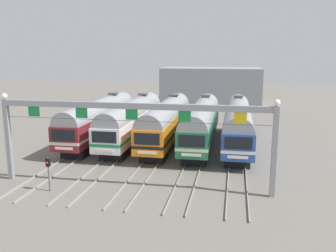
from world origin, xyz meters
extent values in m
plane|color=slate|center=(0.00, 0.00, 0.00)|extent=(160.00, 160.00, 0.00)
cube|color=gray|center=(-8.53, 17.00, 0.07)|extent=(0.07, 70.00, 0.15)
cube|color=gray|center=(-7.09, 17.00, 0.07)|extent=(0.07, 70.00, 0.15)
cube|color=gray|center=(-4.62, 17.00, 0.07)|extent=(0.07, 70.00, 0.15)
cube|color=gray|center=(-3.19, 17.00, 0.07)|extent=(0.07, 70.00, 0.15)
cube|color=gray|center=(-0.72, 17.00, 0.07)|extent=(0.07, 70.00, 0.15)
cube|color=gray|center=(0.72, 17.00, 0.07)|extent=(0.07, 70.00, 0.15)
cube|color=gray|center=(3.19, 17.00, 0.07)|extent=(0.07, 70.00, 0.15)
cube|color=gray|center=(4.62, 17.00, 0.07)|extent=(0.07, 70.00, 0.15)
cube|color=gray|center=(7.09, 17.00, 0.07)|extent=(0.07, 70.00, 0.15)
cube|color=gray|center=(8.53, 17.00, 0.07)|extent=(0.07, 70.00, 0.15)
cube|color=maroon|center=(-7.81, 0.00, 2.23)|extent=(2.85, 18.00, 2.35)
cube|color=beige|center=(-7.81, 0.00, 1.87)|extent=(2.88, 18.02, 0.28)
cylinder|color=gray|center=(-7.81, 0.00, 3.40)|extent=(2.74, 17.64, 2.74)
cube|color=black|center=(-7.81, -9.02, 2.70)|extent=(2.28, 0.06, 1.03)
cube|color=silver|center=(-7.81, -9.02, 1.47)|extent=(1.71, 0.05, 0.24)
cube|color=black|center=(-7.81, -6.30, 0.53)|extent=(2.28, 2.60, 1.05)
cube|color=black|center=(-7.81, 6.30, 0.53)|extent=(2.28, 2.60, 1.05)
cube|color=#4C4C51|center=(-7.81, 5.04, 4.95)|extent=(1.10, 1.10, 0.20)
cube|color=white|center=(-3.90, 0.00, 2.23)|extent=(2.85, 18.00, 2.35)
cube|color=#198C4C|center=(-3.90, 0.00, 1.87)|extent=(2.88, 18.02, 0.28)
cylinder|color=gray|center=(-3.90, 0.00, 3.40)|extent=(2.74, 17.64, 2.74)
cube|color=black|center=(-3.90, -9.02, 2.70)|extent=(2.28, 0.06, 1.03)
cube|color=silver|center=(-3.90, -9.02, 1.47)|extent=(1.71, 0.05, 0.24)
cube|color=black|center=(-3.90, -6.30, 0.53)|extent=(2.28, 2.60, 1.05)
cube|color=black|center=(-3.90, 6.30, 0.53)|extent=(2.28, 2.60, 1.05)
cube|color=#4C4C51|center=(-3.90, 5.04, 4.95)|extent=(1.10, 1.10, 0.20)
cube|color=orange|center=(0.00, 0.00, 2.23)|extent=(2.85, 18.00, 2.35)
cube|color=black|center=(0.00, 0.00, 1.87)|extent=(2.88, 18.02, 0.28)
cylinder|color=gray|center=(0.00, 0.00, 3.40)|extent=(2.74, 17.64, 2.74)
cube|color=black|center=(0.00, -9.02, 2.70)|extent=(2.28, 0.06, 1.03)
cube|color=silver|center=(0.00, -9.02, 1.47)|extent=(1.71, 0.05, 0.24)
cube|color=black|center=(0.00, -6.30, 0.53)|extent=(2.28, 2.60, 1.05)
cube|color=black|center=(0.00, 6.30, 0.53)|extent=(2.28, 2.60, 1.05)
cube|color=#4C4C51|center=(0.00, 5.04, 4.95)|extent=(1.10, 1.10, 0.20)
cube|color=#236B42|center=(3.90, 0.00, 2.23)|extent=(2.85, 18.00, 2.35)
cube|color=silver|center=(3.90, 0.00, 1.87)|extent=(2.88, 18.02, 0.28)
cylinder|color=gray|center=(3.90, 0.00, 3.40)|extent=(2.74, 17.64, 2.74)
cube|color=black|center=(3.90, -9.02, 2.70)|extent=(2.28, 0.06, 1.03)
cube|color=silver|center=(3.90, -9.02, 1.47)|extent=(1.71, 0.05, 0.24)
cube|color=black|center=(3.90, -6.30, 0.53)|extent=(2.28, 2.60, 1.05)
cube|color=black|center=(3.90, 6.30, 0.53)|extent=(2.28, 2.60, 1.05)
cube|color=#4C4C51|center=(3.90, 5.04, 4.95)|extent=(1.10, 1.10, 0.20)
cube|color=#284C9E|center=(7.81, 0.00, 2.23)|extent=(2.85, 18.00, 2.35)
cube|color=white|center=(7.81, 0.00, 1.87)|extent=(2.88, 18.02, 0.28)
cylinder|color=gray|center=(7.81, 0.00, 3.40)|extent=(2.74, 17.64, 2.74)
cube|color=black|center=(7.81, -9.02, 2.70)|extent=(2.28, 0.06, 1.03)
cube|color=silver|center=(7.81, -9.02, 1.47)|extent=(1.71, 0.05, 0.24)
cube|color=black|center=(7.81, -6.30, 0.53)|extent=(2.28, 2.60, 1.05)
cube|color=black|center=(7.81, 6.30, 0.53)|extent=(2.28, 2.60, 1.05)
cube|color=#4C4C51|center=(7.81, 5.04, 4.95)|extent=(1.10, 1.10, 0.20)
cube|color=gray|center=(-10.21, -13.50, 3.25)|extent=(0.36, 0.36, 6.50)
cube|color=gray|center=(10.21, -13.50, 3.25)|extent=(0.36, 0.36, 6.50)
cube|color=gray|center=(0.00, -13.50, 6.25)|extent=(20.42, 0.32, 0.44)
cube|color=#198C3F|center=(-7.81, -13.50, 5.63)|extent=(0.90, 0.08, 0.80)
cube|color=#198C3F|center=(-3.90, -13.50, 5.63)|extent=(0.90, 0.08, 0.80)
cube|color=#198C3F|center=(0.00, -13.50, 5.63)|extent=(0.90, 0.08, 0.80)
cube|color=#198C3F|center=(3.90, -13.50, 5.63)|extent=(0.90, 0.08, 0.80)
cube|color=yellow|center=(7.81, -13.50, 5.63)|extent=(0.90, 0.08, 0.80)
sphere|color=white|center=(-10.21, -13.50, 6.75)|extent=(0.44, 0.44, 0.44)
sphere|color=white|center=(10.21, -13.50, 6.75)|extent=(0.44, 0.44, 0.44)
cylinder|color=#3F382D|center=(0.00, -13.50, 5.15)|extent=(20.42, 0.03, 0.03)
cylinder|color=#59595E|center=(-5.86, -15.38, 1.28)|extent=(0.12, 0.12, 2.56)
cube|color=black|center=(-5.86, -15.38, 2.21)|extent=(0.28, 0.24, 0.60)
sphere|color=red|center=(-5.86, -15.52, 2.21)|extent=(0.18, 0.18, 0.18)
cube|color=gray|center=(2.54, 37.10, 3.47)|extent=(20.12, 10.00, 6.93)
camera|label=1|loc=(7.37, -38.66, 10.10)|focal=38.70mm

